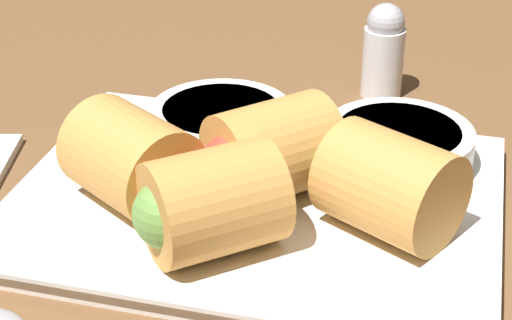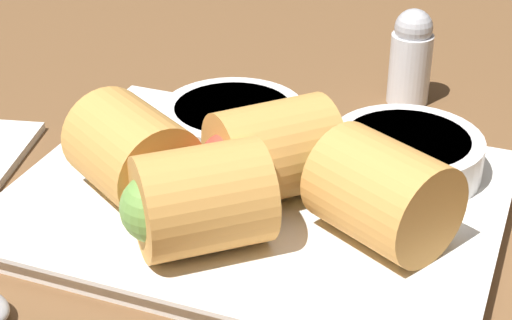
{
  "view_description": "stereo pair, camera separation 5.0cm",
  "coord_description": "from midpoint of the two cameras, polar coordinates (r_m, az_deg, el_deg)",
  "views": [
    {
      "loc": [
        13.17,
        -40.49,
        30.8
      ],
      "look_at": [
        2.08,
        1.86,
        5.82
      ],
      "focal_mm": 60.0,
      "sensor_mm": 36.0,
      "label": 1
    },
    {
      "loc": [
        17.93,
        -38.94,
        30.8
      ],
      "look_at": [
        2.08,
        1.86,
        5.82
      ],
      "focal_mm": 60.0,
      "sensor_mm": 36.0,
      "label": 2
    }
  ],
  "objects": [
    {
      "name": "table_surface",
      "position": [
        0.52,
        -5.51,
        -5.39
      ],
      "size": [
        180.0,
        140.0,
        2.0
      ],
      "color": "brown",
      "rests_on": "ground"
    },
    {
      "name": "salt_shaker",
      "position": [
        0.66,
        6.37,
        7.22
      ],
      "size": [
        3.17,
        3.17,
        7.43
      ],
      "color": "silver",
      "rests_on": "table_surface"
    },
    {
      "name": "dipping_bowl_far",
      "position": [
        0.54,
        6.87,
        0.93
      ],
      "size": [
        9.48,
        9.48,
        2.44
      ],
      "color": "white",
      "rests_on": "serving_plate"
    },
    {
      "name": "dipping_bowl_near",
      "position": [
        0.57,
        -4.85,
        2.4
      ],
      "size": [
        9.48,
        9.48,
        2.44
      ],
      "color": "white",
      "rests_on": "serving_plate"
    },
    {
      "name": "roll_back_right",
      "position": [
        0.45,
        -6.58,
        -3.06
      ],
      "size": [
        9.0,
        8.89,
        5.81
      ],
      "color": "#D19347",
      "rests_on": "serving_plate"
    },
    {
      "name": "roll_front_left",
      "position": [
        0.5,
        -2.16,
        0.47
      ],
      "size": [
        8.95,
        8.98,
        5.81
      ],
      "color": "#D19347",
      "rests_on": "serving_plate"
    },
    {
      "name": "serving_plate",
      "position": [
        0.52,
        -2.76,
        -3.02
      ],
      "size": [
        28.91,
        22.14,
        1.5
      ],
      "color": "white",
      "rests_on": "table_surface"
    },
    {
      "name": "roll_back_left",
      "position": [
        0.47,
        5.39,
        -1.82
      ],
      "size": [
        8.8,
        8.37,
        5.81
      ],
      "color": "#D19347",
      "rests_on": "serving_plate"
    },
    {
      "name": "roll_front_right",
      "position": [
        0.5,
        -11.43,
        0.14
      ],
      "size": [
        8.91,
        8.56,
        5.81
      ],
      "color": "#D19347",
      "rests_on": "serving_plate"
    }
  ]
}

